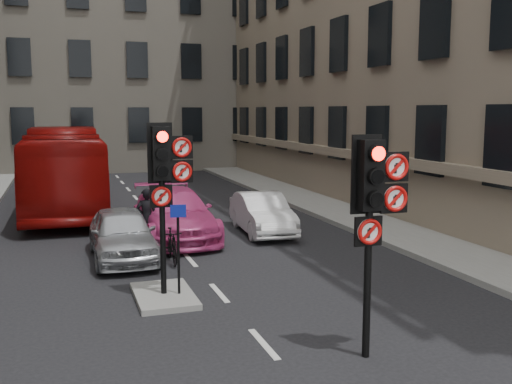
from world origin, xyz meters
TOP-DOWN VIEW (x-y plane):
  - pavement_right at (7.20, 12.00)m, footprint 3.00×50.00m
  - centre_island at (-1.20, 5.00)m, footprint 1.20×2.00m
  - building_far at (0.00, 38.00)m, footprint 30.00×14.00m
  - signal_near at (1.49, 0.99)m, footprint 0.91×0.40m
  - signal_far at (-1.11, 4.99)m, footprint 0.91×0.40m
  - car_silver at (-1.68, 8.70)m, footprint 1.63×4.05m
  - car_white at (2.95, 10.79)m, footprint 1.61×3.99m
  - car_pink at (0.12, 10.90)m, footprint 2.14×5.23m
  - bus_red at (-3.03, 17.65)m, footprint 2.93×11.82m
  - motorcycle at (-0.50, 7.93)m, footprint 0.45×1.49m
  - motorcyclist at (-0.85, 10.02)m, footprint 0.65×0.45m
  - info_sign at (-0.90, 4.86)m, footprint 0.33×0.11m

SIDE VIEW (x-z plane):
  - centre_island at x=-1.20m, z-range 0.00..0.12m
  - pavement_right at x=7.20m, z-range 0.00..0.16m
  - motorcycle at x=-0.50m, z-range 0.00..0.89m
  - car_white at x=2.95m, z-range 0.00..1.29m
  - car_silver at x=-1.68m, z-range 0.00..1.38m
  - car_pink at x=0.12m, z-range 0.00..1.52m
  - motorcyclist at x=-0.85m, z-range 0.00..1.71m
  - info_sign at x=-0.90m, z-range 0.40..2.29m
  - bus_red at x=-3.03m, z-range 0.00..3.28m
  - signal_near at x=1.49m, z-range 0.79..4.37m
  - signal_far at x=-1.11m, z-range 0.91..4.49m
  - building_far at x=0.00m, z-range 0.00..20.00m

